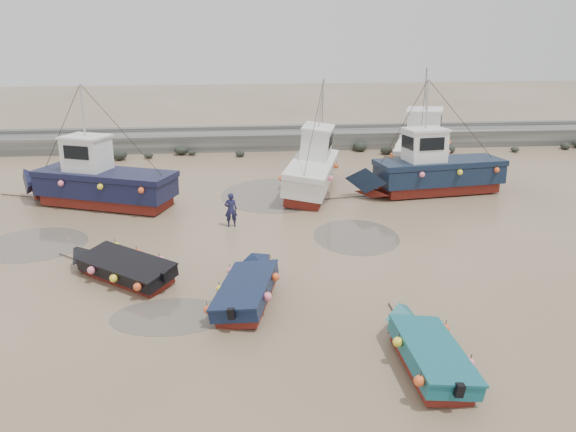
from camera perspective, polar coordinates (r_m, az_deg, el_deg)
name	(u,v)px	position (r m, az deg, el deg)	size (l,w,h in m)	color
ground	(267,284)	(21.30, -2.11, -6.95)	(120.00, 120.00, 0.00)	#9B7F62
seawall	(253,140)	(41.92, -3.59, 7.70)	(60.00, 4.92, 1.50)	slate
puddle_a	(171,316)	(19.64, -11.81, -9.93)	(4.09, 4.09, 0.01)	#5B5248
puddle_b	(356,236)	(25.77, 6.95, -2.08)	(3.90, 3.90, 0.01)	#5B5248
puddle_c	(35,244)	(27.16, -24.34, -2.63)	(4.53, 4.53, 0.01)	#5B5248
puddle_d	(276,195)	(31.36, -1.25, 2.19)	(6.14, 6.14, 0.01)	#5B5248
dinghy_1	(250,286)	(20.05, -3.84, -7.07)	(2.81, 6.00, 1.43)	maroon
dinghy_2	(425,348)	(17.10, 13.77, -12.90)	(2.13, 5.80, 1.43)	maroon
dinghy_4	(121,264)	(22.53, -16.58, -4.72)	(5.42, 4.45, 1.43)	maroon
cabin_boat_0	(95,180)	(31.06, -19.06, 3.45)	(10.17, 5.24, 6.22)	maroon
cabin_boat_1	(311,167)	(31.87, 2.39, 5.02)	(4.27, 9.49, 6.22)	maroon
cabin_boat_2	(429,170)	(32.24, 14.15, 4.55)	(10.22, 3.54, 6.22)	maroon
cabin_boat_3	(424,145)	(38.23, 13.62, 7.01)	(5.85, 10.24, 6.22)	maroon
person	(231,226)	(26.93, -5.76, -1.03)	(0.61, 0.40, 1.66)	#1A1B3D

